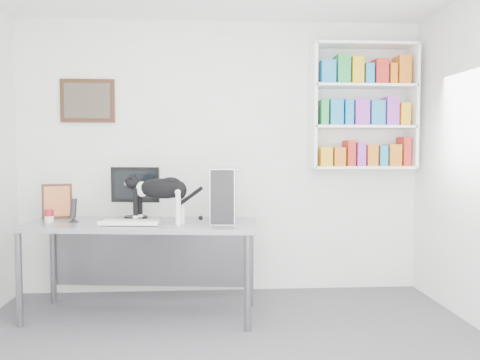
% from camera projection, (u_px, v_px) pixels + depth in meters
% --- Properties ---
extents(room, '(4.01, 4.01, 2.70)m').
position_uv_depth(room, '(231.00, 161.00, 3.09)').
color(room, '#4C4C50').
rests_on(room, ground).
extents(bookshelf, '(1.03, 0.28, 1.24)m').
position_uv_depth(bookshelf, '(363.00, 107.00, 5.00)').
color(bookshelf, white).
rests_on(bookshelf, room).
extents(wall_art, '(0.52, 0.04, 0.42)m').
position_uv_depth(wall_art, '(88.00, 101.00, 4.94)').
color(wall_art, '#3E2114').
rests_on(wall_art, room).
extents(desk, '(2.02, 0.98, 0.81)m').
position_uv_depth(desk, '(142.00, 269.00, 4.33)').
color(desk, slate).
rests_on(desk, room).
extents(monitor, '(0.47, 0.29, 0.47)m').
position_uv_depth(monitor, '(136.00, 192.00, 4.55)').
color(monitor, black).
rests_on(monitor, desk).
extents(keyboard, '(0.50, 0.23, 0.04)m').
position_uv_depth(keyboard, '(130.00, 222.00, 4.15)').
color(keyboard, silver).
rests_on(keyboard, desk).
extents(pc_tower, '(0.24, 0.47, 0.46)m').
position_uv_depth(pc_tower, '(224.00, 195.00, 4.34)').
color(pc_tower, '#AFAFB4').
rests_on(pc_tower, desk).
extents(speaker, '(0.12, 0.12, 0.21)m').
position_uv_depth(speaker, '(73.00, 210.00, 4.28)').
color(speaker, black).
rests_on(speaker, desk).
extents(leaning_print, '(0.28, 0.17, 0.32)m').
position_uv_depth(leaning_print, '(57.00, 201.00, 4.53)').
color(leaning_print, '#3E2114').
rests_on(leaning_print, desk).
extents(soup_can, '(0.10, 0.10, 0.11)m').
position_uv_depth(soup_can, '(49.00, 216.00, 4.26)').
color(soup_can, '#A10D1E').
rests_on(soup_can, desk).
extents(cat, '(0.66, 0.41, 0.40)m').
position_uv_depth(cat, '(160.00, 200.00, 4.20)').
color(cat, black).
rests_on(cat, desk).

